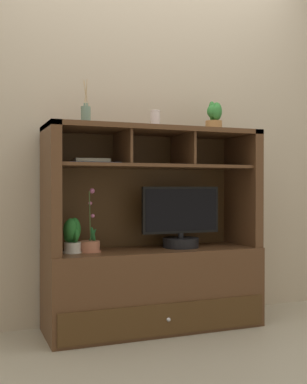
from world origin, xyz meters
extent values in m
cube|color=#A7A08B|center=(0.00, 0.00, -0.01)|extent=(6.00, 6.00, 0.02)
cube|color=#B7A78F|center=(0.00, 0.26, 1.40)|extent=(6.00, 0.02, 2.80)
cube|color=#50321C|center=(0.00, 0.00, 0.25)|extent=(1.35, 0.45, 0.50)
cube|color=#462D15|center=(0.00, -0.23, 0.11)|extent=(1.29, 0.01, 0.18)
sphere|color=silver|center=(0.00, -0.24, 0.11)|extent=(0.02, 0.02, 0.02)
cube|color=#50321C|center=(-0.64, 0.00, 0.88)|extent=(0.06, 0.42, 0.76)
cube|color=#50321C|center=(0.64, 0.00, 0.88)|extent=(0.06, 0.42, 0.76)
cube|color=#462D15|center=(0.00, 0.20, 0.86)|extent=(1.29, 0.02, 0.73)
cube|color=#50321C|center=(0.00, 0.00, 1.24)|extent=(1.35, 0.42, 0.03)
cube|color=#50321C|center=(0.00, 0.00, 1.02)|extent=(1.23, 0.38, 0.02)
cube|color=#50321C|center=(-0.20, 0.00, 1.13)|extent=(0.02, 0.36, 0.20)
cube|color=#50321C|center=(0.20, 0.00, 1.13)|extent=(0.02, 0.36, 0.20)
cylinder|color=black|center=(0.18, -0.01, 0.53)|extent=(0.23, 0.23, 0.06)
cylinder|color=black|center=(0.18, -0.01, 0.58)|extent=(0.04, 0.04, 0.03)
cube|color=black|center=(0.18, -0.01, 0.74)|extent=(0.52, 0.03, 0.30)
cube|color=black|center=(0.18, -0.02, 0.74)|extent=(0.49, 0.00, 0.27)
cylinder|color=#B76F52|center=(-0.41, -0.01, 0.53)|extent=(0.12, 0.12, 0.07)
cylinder|color=#B76F52|center=(-0.41, -0.01, 0.50)|extent=(0.14, 0.14, 0.01)
cylinder|color=#4C6B38|center=(-0.41, -0.01, 0.71)|extent=(0.02, 0.03, 0.30)
sphere|color=pink|center=(-0.39, -0.01, 0.71)|extent=(0.02, 0.02, 0.02)
sphere|color=pink|center=(-0.41, 0.01, 0.79)|extent=(0.02, 0.02, 0.02)
sphere|color=pink|center=(-0.40, 0.00, 0.86)|extent=(0.03, 0.03, 0.03)
ellipsoid|color=#267239|center=(-0.39, -0.02, 0.60)|extent=(0.06, 0.08, 0.12)
ellipsoid|color=#267239|center=(-0.39, 0.00, 0.60)|extent=(0.05, 0.07, 0.09)
cylinder|color=beige|center=(-0.52, -0.01, 0.53)|extent=(0.10, 0.10, 0.06)
cylinder|color=beige|center=(-0.52, -0.01, 0.50)|extent=(0.11, 0.11, 0.01)
ellipsoid|color=#226B28|center=(-0.50, -0.01, 0.64)|extent=(0.07, 0.06, 0.14)
ellipsoid|color=#226B28|center=(-0.51, 0.01, 0.58)|extent=(0.05, 0.06, 0.11)
ellipsoid|color=#226B28|center=(-0.53, 0.00, 0.59)|extent=(0.08, 0.05, 0.07)
ellipsoid|color=#226B28|center=(-0.54, -0.01, 0.63)|extent=(0.06, 0.05, 0.11)
ellipsoid|color=#226B28|center=(-0.53, -0.03, 0.64)|extent=(0.08, 0.07, 0.13)
ellipsoid|color=#226B28|center=(-0.50, -0.04, 0.61)|extent=(0.04, 0.08, 0.09)
cube|color=navy|center=(-0.38, 0.06, 1.03)|extent=(0.33, 0.25, 0.01)
cube|color=beige|center=(-0.39, 0.06, 1.05)|extent=(0.23, 0.22, 0.02)
cylinder|color=slate|center=(-0.44, -0.02, 1.31)|extent=(0.06, 0.06, 0.11)
cylinder|color=slate|center=(-0.44, -0.02, 1.37)|extent=(0.03, 0.03, 0.02)
cylinder|color=tan|center=(-0.43, -0.02, 1.44)|extent=(0.00, 0.04, 0.16)
cylinder|color=tan|center=(-0.44, -0.01, 1.44)|extent=(0.02, 0.00, 0.16)
cylinder|color=tan|center=(-0.44, -0.02, 1.44)|extent=(0.00, 0.04, 0.16)
cylinder|color=tan|center=(-0.44, -0.02, 1.44)|extent=(0.04, 0.00, 0.16)
cylinder|color=#AB7842|center=(0.44, 0.02, 1.29)|extent=(0.11, 0.11, 0.07)
cylinder|color=#AB7842|center=(0.44, 0.02, 1.26)|extent=(0.13, 0.13, 0.01)
ellipsoid|color=#2F7831|center=(0.46, 0.02, 1.39)|extent=(0.07, 0.08, 0.12)
ellipsoid|color=#2F7831|center=(0.45, 0.04, 1.35)|extent=(0.05, 0.04, 0.09)
ellipsoid|color=#2F7831|center=(0.43, 0.03, 1.40)|extent=(0.04, 0.07, 0.12)
ellipsoid|color=#2F7831|center=(0.42, 0.01, 1.39)|extent=(0.07, 0.05, 0.08)
ellipsoid|color=#2F7831|center=(0.44, -0.01, 1.38)|extent=(0.06, 0.04, 0.09)
cylinder|color=silver|center=(0.00, -0.03, 1.31)|extent=(0.06, 0.06, 0.10)
torus|color=silver|center=(0.00, -0.03, 1.36)|extent=(0.06, 0.06, 0.01)
camera|label=1|loc=(-1.11, -2.85, 0.89)|focal=45.44mm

